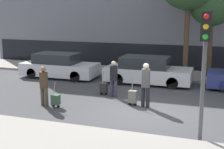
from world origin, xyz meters
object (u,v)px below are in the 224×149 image
pedestrian_left (44,84)px  trolley_left (56,100)px  parked_car_1 (147,71)px  pedestrian_center (114,77)px  parked_car_0 (59,66)px  trolley_right (133,97)px  trolley_center (104,88)px  pedestrian_right (146,82)px  parked_bicycle (124,64)px  traffic_light (205,51)px

pedestrian_left → trolley_left: bearing=179.9°
parked_car_1 → pedestrian_center: bearing=-105.0°
parked_car_0 → trolley_right: (5.46, -3.92, -0.29)m
trolley_center → trolley_right: trolley_right is taller
parked_car_0 → trolley_center: (3.78, -2.78, -0.31)m
pedestrian_right → pedestrian_left: bearing=-155.7°
parked_car_0 → pedestrian_left: bearing=-67.7°
trolley_left → pedestrian_left: bearing=172.8°
parked_car_0 → parked_car_1: bearing=2.0°
trolley_left → trolley_right: trolley_right is taller
parked_car_0 → parked_bicycle: (3.04, 2.88, -0.16)m
pedestrian_right → traffic_light: 3.99m
pedestrian_left → trolley_right: size_ratio=1.40×
pedestrian_left → trolley_right: pedestrian_left is taller
traffic_light → trolley_left: bearing=164.0°
parked_bicycle → traffic_light: bearing=-61.6°
trolley_right → parked_bicycle: trolley_right is taller
parked_car_1 → trolley_center: 3.28m
parked_car_1 → trolley_left: bearing=-114.9°
pedestrian_left → parked_bicycle: size_ratio=0.91×
trolley_center → parked_car_0: bearing=143.7°
parked_car_0 → parked_car_1: 5.15m
parked_car_0 → parked_car_1: (5.15, 0.18, 0.01)m
pedestrian_right → trolley_right: (-0.54, 0.08, -0.66)m
parked_bicycle → pedestrian_center: bearing=-77.7°
parked_bicycle → parked_car_0: bearing=-136.6°
parked_car_0 → pedestrian_left: (2.10, -5.13, 0.26)m
pedestrian_left → parked_bicycle: pedestrian_left is taller
traffic_light → parked_car_0: bearing=140.6°
parked_car_0 → pedestrian_center: bearing=-34.2°
pedestrian_center → trolley_right: bearing=-25.0°
parked_car_0 → pedestrian_left: 5.55m
trolley_right → trolley_center: bearing=145.9°
trolley_right → traffic_light: (2.82, -2.89, 2.32)m
trolley_left → parked_car_1: bearing=65.1°
pedestrian_left → trolley_center: (1.68, 2.34, -0.57)m
trolley_left → parked_bicycle: 8.09m
trolley_right → traffic_light: 4.66m
traffic_light → parked_bicycle: size_ratio=2.13×
pedestrian_right → traffic_light: (2.28, -2.82, 1.67)m
traffic_light → parked_bicycle: traffic_light is taller
parked_car_1 → trolley_right: size_ratio=3.91×
parked_car_1 → pedestrian_center: pedestrian_center is taller
parked_car_0 → trolley_left: size_ratio=4.14×
pedestrian_left → trolley_center: bearing=-118.6°
pedestrian_right → trolley_center: bearing=159.6°
pedestrian_right → parked_bicycle: bearing=121.5°
trolley_right → trolley_left: bearing=-155.7°
parked_car_0 → pedestrian_right: size_ratio=2.46×
parked_car_1 → trolley_center: bearing=-114.7°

